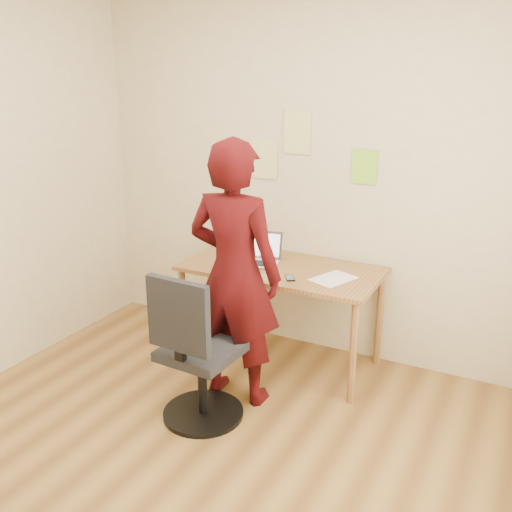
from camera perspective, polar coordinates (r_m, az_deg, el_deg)
The scene contains 10 objects.
room at distance 2.70m, azimuth -8.86°, elevation 2.40°, with size 3.58×3.58×2.78m.
desk at distance 4.08m, azimuth 2.53°, elevation -2.25°, with size 1.40×0.70×0.74m.
laptop at distance 4.13m, azimuth 0.36°, elevation 0.02°, with size 0.34×0.31×0.21m.
paper_sheet at distance 3.85m, azimuth 7.74°, elevation -2.25°, with size 0.21×0.30×0.00m, color white.
phone at distance 3.83m, azimuth 3.41°, elevation -2.20°, with size 0.11×0.13×0.01m.
wall_note_left at distance 4.33m, azimuth 0.86°, elevation 9.73°, with size 0.21×0.00×0.30m, color #DCD784.
wall_note_mid at distance 4.19m, azimuth 4.15°, elevation 12.19°, with size 0.21×0.00×0.30m, color #DCD784.
wall_note_right at distance 4.04m, azimuth 10.80°, elevation 8.77°, with size 0.18×0.00×0.24m, color #8CD830.
office_chair at distance 3.49m, azimuth -6.09°, elevation -10.32°, with size 0.51×0.51×0.97m.
person at distance 3.57m, azimuth -2.15°, elevation -1.82°, with size 0.62×0.41×1.71m, color #380709.
Camera 1 is at (1.56, -2.09, 2.07)m, focal length 40.00 mm.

